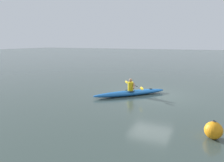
# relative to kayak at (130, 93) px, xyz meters

# --- Properties ---
(ground_plane) EXTENTS (160.00, 160.00, 0.00)m
(ground_plane) POSITION_rel_kayak_xyz_m (-1.10, -0.80, -0.15)
(ground_plane) COLOR #384742
(kayak) EXTENTS (3.70, 3.85, 0.30)m
(kayak) POSITION_rel_kayak_xyz_m (0.00, 0.00, 0.00)
(kayak) COLOR #1959A5
(kayak) RESTS_ON ground
(kayaker) EXTENTS (1.77, 1.68, 0.73)m
(kayaker) POSITION_rel_kayak_xyz_m (-0.02, -0.02, 0.46)
(kayaker) COLOR yellow
(kayaker) RESTS_ON kayak
(mooring_buoy_red_near) EXTENTS (0.59, 0.59, 0.63)m
(mooring_buoy_red_near) POSITION_rel_kayak_xyz_m (-4.51, 4.23, 0.14)
(mooring_buoy_red_near) COLOR orange
(mooring_buoy_red_near) RESTS_ON ground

